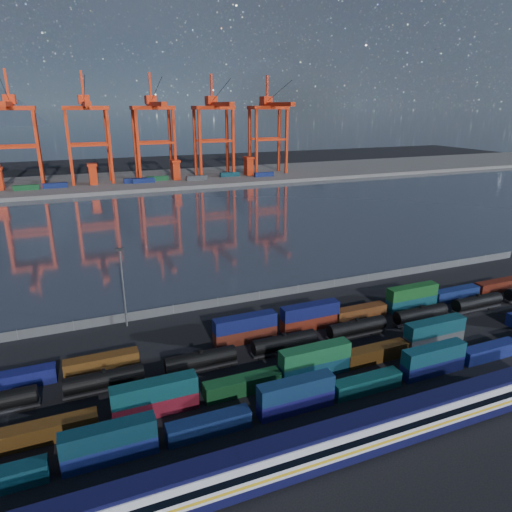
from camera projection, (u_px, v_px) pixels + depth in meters
name	position (u px, v px, depth m)	size (l,w,h in m)	color
ground	(320.00, 359.00, 80.56)	(700.00, 700.00, 0.00)	black
harbor_water	(181.00, 224.00, 172.76)	(700.00, 700.00, 0.00)	#2C3340
far_quay	(138.00, 181.00, 264.64)	(700.00, 70.00, 2.00)	#514F4C
distant_mountains	(86.00, 46.00, 1439.00)	(2470.00, 1100.00, 520.00)	#1E2630
passenger_train	(336.00, 443.00, 56.48)	(78.06, 3.22, 5.52)	silver
container_row_south	(249.00, 410.00, 63.81)	(138.87, 2.37, 5.05)	#484D4E
container_row_mid	(295.00, 369.00, 73.86)	(141.37, 2.50, 5.33)	#37393C
container_row_north	(322.00, 317.00, 92.02)	(116.32, 2.47, 5.27)	navy
tanker_string	(322.00, 335.00, 84.91)	(120.96, 2.68, 3.83)	black
waterfront_fence	(259.00, 296.00, 104.83)	(160.12, 0.12, 2.20)	#595B5E
yard_light_mast	(123.00, 283.00, 89.64)	(1.60, 0.40, 16.60)	slate
gantry_cranes	(121.00, 117.00, 244.96)	(197.99, 44.13, 59.76)	red
quay_containers	(121.00, 182.00, 247.19)	(172.58, 10.99, 2.60)	navy
straddle_carriers	(135.00, 171.00, 252.82)	(140.00, 7.00, 11.10)	red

